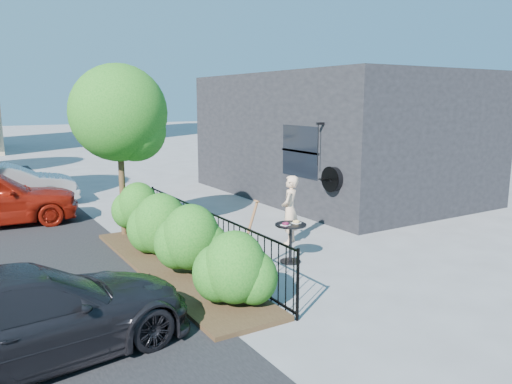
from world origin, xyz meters
TOP-DOWN VIEW (x-y plane):
  - ground at (0.00, 0.00)m, footprint 120.00×120.00m
  - shop_building at (5.50, 4.50)m, footprint 6.22×9.00m
  - fence at (-1.50, 0.00)m, footprint 0.05×6.05m
  - planting_bed at (-2.20, 0.00)m, footprint 1.30×6.00m
  - shrubs at (-2.10, 0.10)m, footprint 1.10×5.60m
  - patio_tree at (-2.24, 2.76)m, footprint 2.20×2.20m
  - cafe_table at (-0.04, -0.76)m, footprint 0.62×0.62m
  - woman at (0.72, 0.34)m, footprint 0.67×0.65m
  - shovel at (-1.26, -1.08)m, footprint 0.50×0.19m
  - car_silver at (-4.27, 7.93)m, footprint 4.04×1.62m
  - car_darkgrey at (-5.01, -2.23)m, footprint 4.35×2.28m

SIDE VIEW (x-z plane):
  - ground at x=0.00m, z-range 0.00..0.00m
  - planting_bed at x=-2.20m, z-range 0.00..0.08m
  - cafe_table at x=-0.04m, z-range 0.12..0.96m
  - fence at x=-1.50m, z-range 0.01..1.11m
  - car_darkgrey at x=-5.01m, z-range 0.00..1.20m
  - shovel at x=-1.26m, z-range -0.09..1.37m
  - car_silver at x=-4.27m, z-range 0.00..1.31m
  - shrubs at x=-2.10m, z-range 0.08..1.32m
  - woman at x=0.72m, z-range 0.00..1.54m
  - shop_building at x=5.50m, z-range 0.00..4.00m
  - patio_tree at x=-2.24m, z-range 0.79..4.73m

